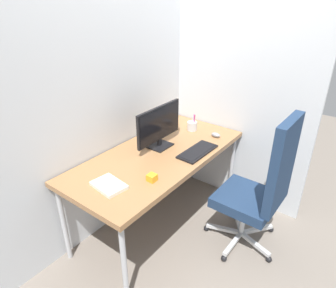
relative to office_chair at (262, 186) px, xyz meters
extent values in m
plane|color=slate|center=(-0.27, 0.83, -0.62)|extent=(8.00, 8.00, 0.00)
cube|color=silver|center=(-0.27, 1.24, 0.78)|extent=(2.68, 0.04, 2.80)
cube|color=silver|center=(0.59, 0.69, 0.78)|extent=(0.04, 1.78, 2.80)
cube|color=#996B42|center=(-0.27, 0.83, 0.12)|extent=(1.67, 0.76, 0.04)
cylinder|color=#B2B5BA|center=(-1.05, 0.50, -0.26)|extent=(0.04, 0.04, 0.71)
cylinder|color=#B2B5BA|center=(0.51, 0.50, -0.26)|extent=(0.04, 0.04, 0.71)
cylinder|color=#B2B5BA|center=(-1.05, 1.16, -0.26)|extent=(0.04, 0.04, 0.71)
cylinder|color=#B2B5BA|center=(0.51, 1.16, -0.26)|extent=(0.04, 0.04, 0.71)
sphere|color=black|center=(-0.31, 0.12, -0.59)|extent=(0.05, 0.05, 0.05)
cube|color=silver|center=(-0.16, 0.12, -0.55)|extent=(0.31, 0.04, 0.03)
sphere|color=black|center=(-0.10, -0.18, -0.59)|extent=(0.05, 0.05, 0.05)
cube|color=silver|center=(-0.05, -0.03, -0.55)|extent=(0.13, 0.31, 0.03)
sphere|color=black|center=(0.25, -0.07, -0.59)|extent=(0.05, 0.05, 0.05)
cube|color=silver|center=(0.13, 0.02, -0.55)|extent=(0.27, 0.21, 0.03)
sphere|color=black|center=(0.25, 0.30, -0.59)|extent=(0.05, 0.05, 0.05)
cube|color=silver|center=(0.13, 0.21, -0.55)|extent=(0.27, 0.21, 0.03)
sphere|color=black|center=(-0.10, 0.41, -0.59)|extent=(0.05, 0.05, 0.05)
cube|color=silver|center=(-0.05, 0.26, -0.55)|extent=(0.13, 0.31, 0.03)
cylinder|color=silver|center=(0.00, 0.11, -0.38)|extent=(0.04, 0.04, 0.31)
cube|color=navy|center=(0.00, 0.11, -0.18)|extent=(0.46, 0.47, 0.09)
cube|color=navy|center=(0.00, -0.12, 0.23)|extent=(0.42, 0.07, 0.73)
cube|color=black|center=(-0.16, 0.90, 0.14)|extent=(0.20, 0.16, 0.01)
cube|color=black|center=(-0.16, 0.91, 0.18)|extent=(0.04, 0.02, 0.07)
cube|color=black|center=(-0.16, 0.91, 0.36)|extent=(0.54, 0.02, 0.30)
cube|color=black|center=(-0.16, 0.90, 0.36)|extent=(0.52, 0.01, 0.28)
cube|color=black|center=(-0.05, 0.57, 0.14)|extent=(0.40, 0.18, 0.02)
cube|color=black|center=(-0.05, 0.57, 0.15)|extent=(0.37, 0.14, 0.00)
ellipsoid|color=gray|center=(0.31, 0.60, 0.16)|extent=(0.06, 0.09, 0.04)
cylinder|color=silver|center=(0.31, 0.87, 0.18)|extent=(0.10, 0.10, 0.09)
cylinder|color=silver|center=(0.30, 0.87, 0.23)|extent=(0.03, 0.01, 0.10)
cylinder|color=silver|center=(0.32, 0.87, 0.23)|extent=(0.03, 0.01, 0.10)
torus|color=orange|center=(0.31, 0.87, 0.19)|extent=(0.03, 0.04, 0.01)
cylinder|color=red|center=(0.32, 0.85, 0.23)|extent=(0.02, 0.01, 0.13)
cylinder|color=purple|center=(0.31, 0.85, 0.24)|extent=(0.02, 0.01, 0.15)
cube|color=silver|center=(-0.86, 0.80, 0.15)|extent=(0.20, 0.26, 0.03)
cube|color=orange|center=(-0.62, 0.61, 0.16)|extent=(0.06, 0.06, 0.05)
camera|label=1|loc=(-2.00, -0.59, 1.36)|focal=32.06mm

